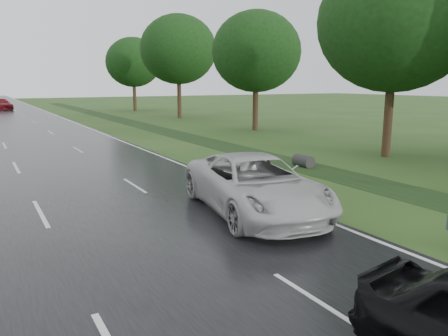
% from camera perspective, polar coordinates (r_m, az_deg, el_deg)
% --- Properties ---
extents(edge_stripe_east, '(0.12, 180.00, 0.01)m').
position_cam_1_polar(edge_stripe_east, '(51.08, -20.57, 6.23)').
color(edge_stripe_east, silver).
rests_on(edge_stripe_east, road).
extents(drainage_ditch, '(2.20, 120.00, 0.56)m').
position_cam_1_polar(drainage_ditch, '(27.50, -1.42, 3.28)').
color(drainage_ditch, black).
rests_on(drainage_ditch, ground).
extents(tree_east_b, '(7.60, 7.60, 10.11)m').
position_cam_1_polar(tree_east_b, '(24.10, 21.44, 17.28)').
color(tree_east_b, '#342615').
rests_on(tree_east_b, ground).
extents(tree_east_c, '(7.00, 7.00, 9.29)m').
position_cam_1_polar(tree_east_c, '(35.32, 4.22, 14.92)').
color(tree_east_c, '#342615').
rests_on(tree_east_c, ground).
extents(tree_east_d, '(8.00, 8.00, 10.76)m').
position_cam_1_polar(tree_east_d, '(47.47, -5.98, 15.15)').
color(tree_east_d, '#342615').
rests_on(tree_east_d, ground).
extents(tree_east_f, '(7.20, 7.20, 9.62)m').
position_cam_1_polar(tree_east_f, '(60.38, -11.76, 13.37)').
color(tree_east_f, '#342615').
rests_on(tree_east_f, ground).
extents(white_pickup, '(3.72, 6.39, 1.67)m').
position_cam_1_polar(white_pickup, '(12.73, 4.08, -2.17)').
color(white_pickup, '#B8B8B8').
rests_on(white_pickup, road).
extents(far_car_red, '(3.01, 5.60, 1.54)m').
position_cam_1_polar(far_car_red, '(67.57, -27.11, 7.41)').
color(far_car_red, maroon).
rests_on(far_car_red, road).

